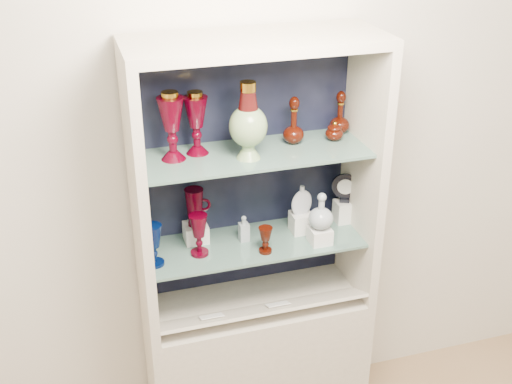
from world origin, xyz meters
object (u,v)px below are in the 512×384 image
object	(u,v)px
ruby_decanter_a	(294,117)
clear_round_decanter	(321,212)
pedestal_lamp_right	(196,123)
pedestal_lamp_left	(172,126)
cobalt_goblet	(154,245)
lidded_bowl	(334,131)
enamel_urn	(248,121)
ruby_pitcher	(195,207)
ruby_goblet_tall	(199,235)
cameo_medallion	(345,187)
flat_flask	(302,199)
clear_square_bottle	(244,228)
ruby_goblet_small	(265,240)
ruby_decanter_b	(340,111)

from	to	relation	value
ruby_decanter_a	clear_round_decanter	distance (m)	0.42
pedestal_lamp_right	pedestal_lamp_left	bearing A→B (deg)	-163.27
pedestal_lamp_left	cobalt_goblet	distance (m)	0.49
pedestal_lamp_right	lidded_bowl	world-z (taller)	pedestal_lamp_right
enamel_urn	lidded_bowl	size ratio (longest dim) A/B	3.62
enamel_urn	ruby_pitcher	size ratio (longest dim) A/B	1.84
cobalt_goblet	ruby_goblet_tall	bearing A→B (deg)	7.34
lidded_bowl	cobalt_goblet	bearing A→B (deg)	-174.03
ruby_goblet_tall	cameo_medallion	world-z (taller)	cameo_medallion
ruby_decanter_a	cameo_medallion	bearing A→B (deg)	2.66
ruby_pitcher	lidded_bowl	bearing A→B (deg)	3.96
flat_flask	clear_square_bottle	bearing A→B (deg)	172.91
ruby_goblet_tall	enamel_urn	bearing A→B (deg)	-3.99
pedestal_lamp_left	clear_round_decanter	size ratio (longest dim) A/B	1.72
pedestal_lamp_right	ruby_goblet_small	bearing A→B (deg)	-32.52
pedestal_lamp_right	cobalt_goblet	world-z (taller)	pedestal_lamp_right
cobalt_goblet	clear_round_decanter	bearing A→B (deg)	-2.58
lidded_bowl	cameo_medallion	size ratio (longest dim) A/B	0.60
ruby_decanter_a	ruby_goblet_tall	xyz separation A→B (m)	(-0.43, -0.08, -0.44)
lidded_bowl	flat_flask	size ratio (longest dim) A/B	0.62
pedestal_lamp_right	lidded_bowl	size ratio (longest dim) A/B	2.99
pedestal_lamp_left	enamel_urn	size ratio (longest dim) A/B	0.89
ruby_pitcher	flat_flask	bearing A→B (deg)	2.32
lidded_bowl	clear_square_bottle	size ratio (longest dim) A/B	0.71
enamel_urn	clear_square_bottle	bearing A→B (deg)	92.11
ruby_goblet_tall	clear_round_decanter	distance (m)	0.52
cobalt_goblet	clear_square_bottle	bearing A→B (deg)	11.07
pedestal_lamp_left	lidded_bowl	world-z (taller)	pedestal_lamp_left
cobalt_goblet	pedestal_lamp_left	bearing A→B (deg)	35.76
cameo_medallion	ruby_goblet_small	bearing A→B (deg)	-137.26
enamel_urn	ruby_pitcher	world-z (taller)	enamel_urn
lidded_bowl	flat_flask	distance (m)	0.33
pedestal_lamp_left	pedestal_lamp_right	size ratio (longest dim) A/B	1.07
lidded_bowl	ruby_decanter_a	bearing A→B (deg)	174.21
enamel_urn	lidded_bowl	world-z (taller)	enamel_urn
ruby_goblet_tall	ruby_pitcher	xyz separation A→B (m)	(0.01, 0.11, 0.07)
lidded_bowl	ruby_goblet_tall	xyz separation A→B (m)	(-0.61, -0.06, -0.37)
ruby_goblet_small	ruby_pitcher	distance (m)	0.33
enamel_urn	ruby_decanter_b	distance (m)	0.47
ruby_decanter_b	ruby_pitcher	bearing A→B (deg)	-178.61
pedestal_lamp_left	ruby_decanter_a	size ratio (longest dim) A/B	1.21
enamel_urn	ruby_goblet_small	xyz separation A→B (m)	(0.06, -0.05, -0.52)
cobalt_goblet	ruby_decanter_a	bearing A→B (deg)	9.24
clear_square_bottle	ruby_decanter_a	bearing A→B (deg)	5.92
ruby_goblet_tall	clear_round_decanter	world-z (taller)	clear_round_decanter
ruby_decanter_b	enamel_urn	bearing A→B (deg)	-162.51
ruby_pitcher	clear_round_decanter	distance (m)	0.54
pedestal_lamp_left	ruby_goblet_tall	distance (m)	0.47
ruby_goblet_small	pedestal_lamp_right	bearing A→B (deg)	147.48
lidded_bowl	clear_round_decanter	world-z (taller)	lidded_bowl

